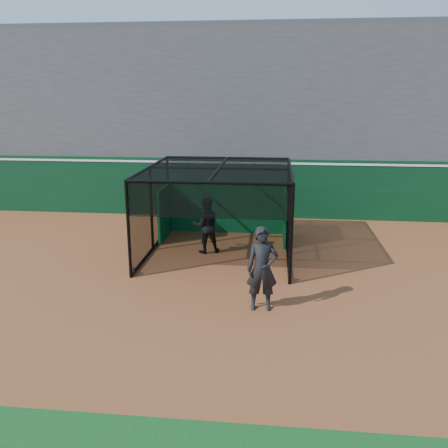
# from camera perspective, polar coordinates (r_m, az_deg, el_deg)

# --- Properties ---
(ground) EXTENTS (120.00, 120.00, 0.00)m
(ground) POSITION_cam_1_polar(r_m,az_deg,el_deg) (12.84, -5.68, -8.27)
(ground) COLOR brown
(ground) RESTS_ON ground
(outfield_wall) EXTENTS (50.00, 0.50, 2.50)m
(outfield_wall) POSITION_cam_1_polar(r_m,az_deg,el_deg) (20.52, -0.96, 4.57)
(outfield_wall) COLOR #093319
(outfield_wall) RESTS_ON ground
(grandstand) EXTENTS (50.00, 7.85, 8.95)m
(grandstand) POSITION_cam_1_polar(r_m,az_deg,el_deg) (23.91, 0.15, 13.80)
(grandstand) COLOR #4C4C4F
(grandstand) RESTS_ON ground
(batting_cage) EXTENTS (4.65, 5.15, 2.83)m
(batting_cage) POSITION_cam_1_polar(r_m,az_deg,el_deg) (15.56, -0.58, 1.55)
(batting_cage) COLOR black
(batting_cage) RESTS_ON ground
(batter) EXTENTS (1.07, 0.94, 1.86)m
(batter) POSITION_cam_1_polar(r_m,az_deg,el_deg) (15.71, -2.19, -0.16)
(batter) COLOR black
(batter) RESTS_ON ground
(on_deck_player) EXTENTS (0.80, 0.56, 2.10)m
(on_deck_player) POSITION_cam_1_polar(r_m,az_deg,el_deg) (11.55, 4.62, -5.41)
(on_deck_player) COLOR black
(on_deck_player) RESTS_ON ground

